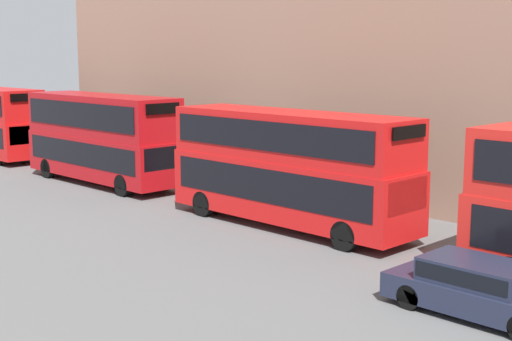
{
  "coord_description": "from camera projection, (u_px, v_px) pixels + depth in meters",
  "views": [
    {
      "loc": [
        -17.3,
        -0.1,
        6.3
      ],
      "look_at": [
        0.48,
        17.95,
        2.16
      ],
      "focal_mm": 50.0,
      "sensor_mm": 36.0,
      "label": 1
    }
  ],
  "objects": [
    {
      "name": "car_hatchback",
      "position": [
        479.0,
        287.0,
        17.28
      ],
      "size": [
        1.84,
        4.58,
        1.37
      ],
      "color": "#1E2338",
      "rests_on": "ground"
    },
    {
      "name": "bus_second_in_queue",
      "position": [
        289.0,
        164.0,
        26.0
      ],
      "size": [
        2.59,
        10.25,
        4.26
      ],
      "color": "red",
      "rests_on": "ground"
    },
    {
      "name": "bus_third_in_queue",
      "position": [
        102.0,
        135.0,
        34.77
      ],
      "size": [
        2.59,
        10.0,
        4.36
      ],
      "color": "#A80F14",
      "rests_on": "ground"
    }
  ]
}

